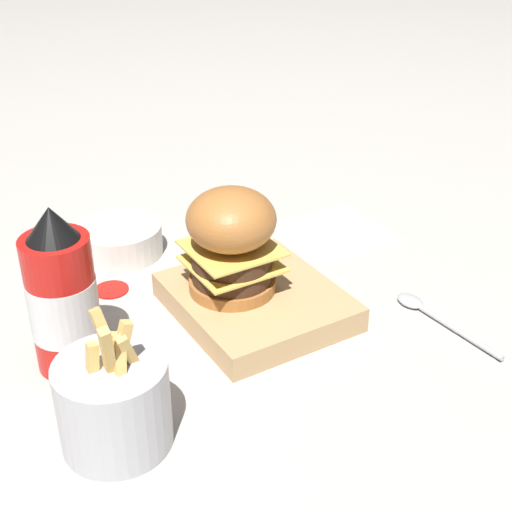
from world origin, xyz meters
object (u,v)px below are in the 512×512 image
Objects in this scene: spoon at (428,312)px; ketchup_bottle at (63,298)px; burger at (232,240)px; fries_basket at (114,402)px; side_bowl at (120,239)px; serving_board at (256,301)px.

ketchup_bottle is at bearing 68.62° from spoon.
burger reaches higher than fries_basket.
side_bowl is (0.36, -0.15, -0.03)m from fries_basket.
side_bowl is (0.22, -0.15, -0.06)m from ketchup_bottle.
serving_board is 1.28× the size of spoon.
ketchup_bottle is at bearing 89.48° from burger.
burger is at bearing -163.18° from side_bowl.
burger is 0.24m from side_bowl.
side_bowl is 0.73× the size of spoon.
side_bowl is at bearing -22.25° from fries_basket.
fries_basket reaches higher than side_bowl.
ketchup_bottle reaches higher than burger.
spoon is (-0.12, -0.18, -0.01)m from serving_board.
spoon is at bearing -89.14° from fries_basket.
serving_board is 0.25m from side_bowl.
serving_board is 1.41× the size of fries_basket.
spoon is at bearing -108.54° from ketchup_bottle.
fries_basket is 0.42m from spoon.
spoon is at bearing -123.87° from burger.
ketchup_bottle is 1.18× the size of spoon.
burger is at bearing 53.29° from spoon.
burger is at bearing -90.52° from ketchup_bottle.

